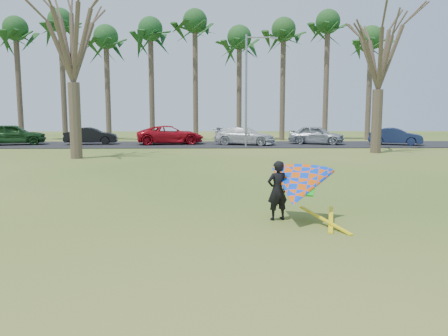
{
  "coord_description": "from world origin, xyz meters",
  "views": [
    {
      "loc": [
        -0.24,
        -9.51,
        2.57
      ],
      "look_at": [
        0.0,
        2.0,
        1.1
      ],
      "focal_mm": 35.0,
      "sensor_mm": 36.0,
      "label": 1
    }
  ],
  "objects_px": {
    "car_0": "(13,134)",
    "kite_flyer": "(297,187)",
    "car_2": "(170,135)",
    "car_3": "(245,136)",
    "bare_tree_left": "(71,31)",
    "streetlight": "(248,85)",
    "car_1": "(91,136)",
    "car_4": "(316,135)",
    "bare_tree_right": "(380,47)",
    "car_5": "(396,136)"
  },
  "relations": [
    {
      "from": "car_0",
      "to": "kite_flyer",
      "type": "relative_size",
      "value": 2.0
    },
    {
      "from": "car_2",
      "to": "car_3",
      "type": "bearing_deg",
      "value": -107.59
    },
    {
      "from": "bare_tree_left",
      "to": "car_2",
      "type": "height_order",
      "value": "bare_tree_left"
    },
    {
      "from": "streetlight",
      "to": "car_1",
      "type": "xyz_separation_m",
      "value": [
        -12.15,
        3.07,
        -3.74
      ]
    },
    {
      "from": "car_3",
      "to": "car_4",
      "type": "distance_m",
      "value": 5.79
    },
    {
      "from": "car_1",
      "to": "car_2",
      "type": "relative_size",
      "value": 0.76
    },
    {
      "from": "bare_tree_right",
      "to": "car_4",
      "type": "bearing_deg",
      "value": 107.0
    },
    {
      "from": "car_1",
      "to": "car_5",
      "type": "distance_m",
      "value": 23.81
    },
    {
      "from": "car_4",
      "to": "car_5",
      "type": "distance_m",
      "value": 6.03
    },
    {
      "from": "car_0",
      "to": "car_3",
      "type": "distance_m",
      "value": 17.98
    },
    {
      "from": "bare_tree_left",
      "to": "bare_tree_right",
      "type": "xyz_separation_m",
      "value": [
        18.0,
        3.0,
        -0.35
      ]
    },
    {
      "from": "bare_tree_left",
      "to": "kite_flyer",
      "type": "relative_size",
      "value": 4.06
    },
    {
      "from": "bare_tree_left",
      "to": "car_3",
      "type": "relative_size",
      "value": 2.05
    },
    {
      "from": "car_1",
      "to": "bare_tree_left",
      "type": "bearing_deg",
      "value": -175.72
    },
    {
      "from": "bare_tree_left",
      "to": "car_0",
      "type": "bearing_deg",
      "value": 129.28
    },
    {
      "from": "kite_flyer",
      "to": "car_0",
      "type": "bearing_deg",
      "value": 126.04
    },
    {
      "from": "streetlight",
      "to": "car_5",
      "type": "distance_m",
      "value": 12.41
    },
    {
      "from": "car_3",
      "to": "car_5",
      "type": "distance_m",
      "value": 11.72
    },
    {
      "from": "bare_tree_right",
      "to": "car_1",
      "type": "distance_m",
      "value": 22.0
    },
    {
      "from": "car_0",
      "to": "kite_flyer",
      "type": "height_order",
      "value": "kite_flyer"
    },
    {
      "from": "car_2",
      "to": "bare_tree_right",
      "type": "bearing_deg",
      "value": -128.03
    },
    {
      "from": "bare_tree_right",
      "to": "kite_flyer",
      "type": "relative_size",
      "value": 3.86
    },
    {
      "from": "car_1",
      "to": "streetlight",
      "type": "bearing_deg",
      "value": -111.09
    },
    {
      "from": "car_2",
      "to": "car_1",
      "type": "bearing_deg",
      "value": 80.7
    },
    {
      "from": "car_2",
      "to": "kite_flyer",
      "type": "relative_size",
      "value": 2.2
    },
    {
      "from": "car_2",
      "to": "car_3",
      "type": "xyz_separation_m",
      "value": [
        5.86,
        -0.73,
        -0.04
      ]
    },
    {
      "from": "car_5",
      "to": "bare_tree_right",
      "type": "bearing_deg",
      "value": 171.97
    },
    {
      "from": "streetlight",
      "to": "car_1",
      "type": "bearing_deg",
      "value": 165.82
    },
    {
      "from": "bare_tree_left",
      "to": "car_1",
      "type": "xyz_separation_m",
      "value": [
        -1.99,
        10.07,
        -6.19
      ]
    },
    {
      "from": "bare_tree_left",
      "to": "car_1",
      "type": "bearing_deg",
      "value": 101.19
    },
    {
      "from": "car_2",
      "to": "car_4",
      "type": "xyz_separation_m",
      "value": [
        11.62,
        -0.14,
        0.0
      ]
    },
    {
      "from": "bare_tree_left",
      "to": "car_3",
      "type": "height_order",
      "value": "bare_tree_left"
    },
    {
      "from": "bare_tree_left",
      "to": "bare_tree_right",
      "type": "height_order",
      "value": "bare_tree_left"
    },
    {
      "from": "car_1",
      "to": "car_5",
      "type": "height_order",
      "value": "car_1"
    },
    {
      "from": "car_5",
      "to": "bare_tree_left",
      "type": "bearing_deg",
      "value": 136.57
    },
    {
      "from": "bare_tree_right",
      "to": "bare_tree_left",
      "type": "bearing_deg",
      "value": -170.54
    },
    {
      "from": "bare_tree_right",
      "to": "streetlight",
      "type": "distance_m",
      "value": 9.05
    },
    {
      "from": "car_5",
      "to": "kite_flyer",
      "type": "distance_m",
      "value": 26.52
    },
    {
      "from": "car_0",
      "to": "car_5",
      "type": "relative_size",
      "value": 1.21
    },
    {
      "from": "car_3",
      "to": "car_5",
      "type": "bearing_deg",
      "value": -73.76
    },
    {
      "from": "car_2",
      "to": "kite_flyer",
      "type": "distance_m",
      "value": 25.28
    },
    {
      "from": "car_0",
      "to": "car_4",
      "type": "distance_m",
      "value": 23.74
    },
    {
      "from": "car_1",
      "to": "car_2",
      "type": "xyz_separation_m",
      "value": [
        6.21,
        0.13,
        0.07
      ]
    },
    {
      "from": "bare_tree_right",
      "to": "car_5",
      "type": "distance_m",
      "value": 9.26
    },
    {
      "from": "bare_tree_left",
      "to": "car_5",
      "type": "height_order",
      "value": "bare_tree_left"
    },
    {
      "from": "bare_tree_left",
      "to": "car_4",
      "type": "distance_m",
      "value": 19.74
    },
    {
      "from": "bare_tree_right",
      "to": "kite_flyer",
      "type": "xyz_separation_m",
      "value": [
        -8.33,
        -17.49,
        -5.73
      ]
    },
    {
      "from": "car_0",
      "to": "kite_flyer",
      "type": "xyz_separation_m",
      "value": [
        17.57,
        -24.15,
        -0.04
      ]
    },
    {
      "from": "car_3",
      "to": "car_1",
      "type": "bearing_deg",
      "value": 105.18
    },
    {
      "from": "bare_tree_left",
      "to": "kite_flyer",
      "type": "distance_m",
      "value": 18.45
    }
  ]
}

